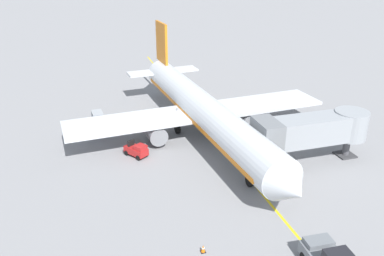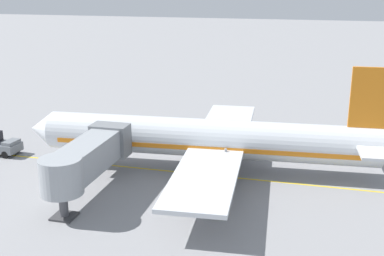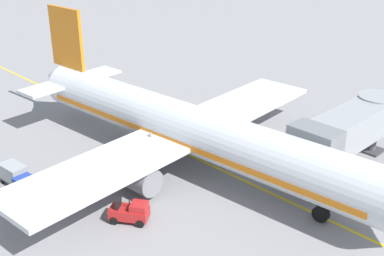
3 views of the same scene
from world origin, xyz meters
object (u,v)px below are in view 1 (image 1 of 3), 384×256
Objects in this scene: parked_airliner at (202,110)px; safety_cone_nose_left at (203,249)px; ground_crew_wing_walker at (153,131)px; baggage_cart_second_in_train at (98,117)px; baggage_tug_lead at (137,150)px; ground_crew_loader at (148,123)px; baggage_cart_front at (98,126)px; jet_bridge at (312,130)px.

parked_airliner is 63.30× the size of safety_cone_nose_left.
parked_airliner is at bearing 171.04° from ground_crew_wing_walker.
safety_cone_nose_left is at bearing 88.70° from ground_crew_wing_walker.
ground_crew_wing_walker is at bearing -91.30° from safety_cone_nose_left.
baggage_cart_second_in_train reaches higher than safety_cone_nose_left.
baggage_cart_second_in_train is (3.15, -9.73, 0.24)m from baggage_tug_lead.
ground_crew_loader is 2.86× the size of safety_cone_nose_left.
baggage_tug_lead is at bearing 107.92° from baggage_cart_second_in_train.
ground_crew_wing_walker is 1.00× the size of ground_crew_loader.
parked_airliner reaches higher than baggage_tug_lead.
baggage_cart_front is 1.74× the size of ground_crew_wing_walker.
baggage_cart_front reaches higher than safety_cone_nose_left.
baggage_cart_front is at bearing -8.83° from ground_crew_loader.
jet_bridge reaches higher than ground_crew_wing_walker.
baggage_tug_lead is 6.56m from ground_crew_loader.
ground_crew_wing_walker is at bearing -8.96° from parked_airliner.
ground_crew_loader is (0.08, -2.41, 0.00)m from ground_crew_wing_walker.
baggage_tug_lead is 1.62× the size of ground_crew_wing_walker.
jet_bridge is 23.76m from baggage_cart_front.
parked_airliner is 12.22m from jet_bridge.
ground_crew_loader is 21.71m from safety_cone_nose_left.
baggage_tug_lead is 0.93× the size of baggage_cart_front.
jet_bridge is 7.05× the size of ground_crew_wing_walker.
baggage_tug_lead reaches higher than safety_cone_nose_left.
safety_cone_nose_left is (0.36, 21.70, -0.66)m from ground_crew_loader.
ground_crew_wing_walker is (-5.86, 3.31, 0.00)m from baggage_cart_front.
baggage_cart_front is at bearing -29.47° from ground_crew_wing_walker.
baggage_cart_second_in_train is 4.99× the size of safety_cone_nose_left.
baggage_tug_lead is 4.45m from ground_crew_wing_walker.
parked_airliner is 6.79m from ground_crew_loader.
ground_crew_loader is at bearing 171.17° from baggage_cart_front.
jet_bridge is 4.35× the size of baggage_tug_lead.
baggage_cart_second_in_train is 1.74× the size of ground_crew_loader.
baggage_cart_second_in_train is 25.86m from safety_cone_nose_left.
ground_crew_wing_walker reaches higher than safety_cone_nose_left.
ground_crew_wing_walker reaches higher than baggage_tug_lead.
jet_bridge reaches higher than baggage_cart_front.
baggage_cart_front is 6.73m from ground_crew_wing_walker.
baggage_tug_lead is at bearing -82.52° from safety_cone_nose_left.
ground_crew_wing_walker and ground_crew_loader have the same top height.
baggage_cart_second_in_train is at bearing -33.15° from ground_crew_loader.
safety_cone_nose_left is at bearing 103.50° from baggage_cart_front.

